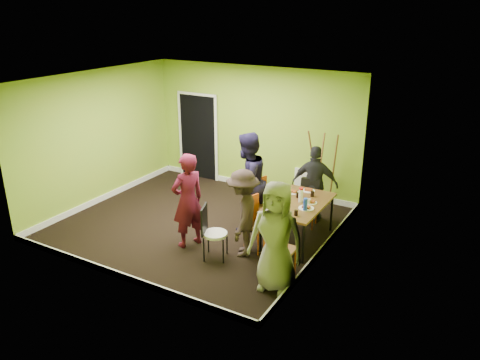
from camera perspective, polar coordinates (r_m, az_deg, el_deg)
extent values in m
plane|color=black|center=(9.22, -5.01, -5.30)|extent=(5.00, 5.00, 0.00)
cube|color=#95B42E|center=(10.55, 1.71, 6.23)|extent=(5.00, 0.04, 2.80)
cube|color=#95B42E|center=(7.09, -15.69, -1.84)|extent=(5.00, 0.04, 2.80)
cube|color=#95B42E|center=(10.29, -16.86, 4.98)|extent=(0.04, 4.50, 2.80)
cube|color=#95B42E|center=(7.62, 10.36, 0.18)|extent=(0.04, 4.50, 2.80)
cube|color=white|center=(8.39, -5.61, 12.18)|extent=(5.00, 4.50, 0.04)
cube|color=black|center=(11.38, -5.09, 5.25)|extent=(1.00, 0.05, 2.04)
cube|color=white|center=(10.31, 7.96, -0.15)|extent=(0.50, 0.04, 0.55)
cylinder|color=black|center=(8.05, 2.53, -6.46)|extent=(0.04, 0.04, 0.71)
cylinder|color=black|center=(7.77, 7.70, -7.71)|extent=(0.04, 0.04, 0.71)
cylinder|color=black|center=(9.18, 6.50, -3.03)|extent=(0.04, 0.04, 0.71)
cylinder|color=black|center=(8.94, 11.09, -3.98)|extent=(0.04, 0.04, 0.71)
cube|color=brown|center=(8.31, 7.15, -2.84)|extent=(0.90, 1.50, 0.04)
cylinder|color=#C74F12|center=(9.03, 3.14, -4.17)|extent=(0.03, 0.03, 0.47)
cylinder|color=#C74F12|center=(8.81, 1.48, -4.82)|extent=(0.03, 0.03, 0.47)
cylinder|color=#C74F12|center=(8.81, 4.77, -4.88)|extent=(0.03, 0.03, 0.47)
cylinder|color=#C74F12|center=(8.58, 3.12, -5.57)|extent=(0.03, 0.03, 0.47)
cube|color=brown|center=(8.71, 3.16, -3.45)|extent=(0.53, 0.53, 0.04)
cube|color=#C74F12|center=(8.73, 2.27, -1.36)|extent=(0.16, 0.39, 0.52)
cylinder|color=#C74F12|center=(8.40, 2.19, -6.27)|extent=(0.03, 0.03, 0.44)
cylinder|color=#C74F12|center=(8.20, 0.56, -6.99)|extent=(0.03, 0.03, 0.44)
cylinder|color=#C74F12|center=(8.20, 3.85, -7.02)|extent=(0.03, 0.03, 0.44)
cylinder|color=#C74F12|center=(7.99, 2.22, -7.78)|extent=(0.03, 0.03, 0.44)
cube|color=brown|center=(8.10, 2.22, -5.63)|extent=(0.48, 0.48, 0.04)
cube|color=#C74F12|center=(8.10, 1.32, -3.55)|extent=(0.13, 0.36, 0.49)
cylinder|color=#C74F12|center=(9.22, 9.26, -4.15)|extent=(0.02, 0.02, 0.40)
cylinder|color=#C74F12|center=(9.28, 7.46, -3.88)|extent=(0.02, 0.02, 0.40)
cylinder|color=#C74F12|center=(8.95, 8.82, -4.90)|extent=(0.02, 0.02, 0.40)
cylinder|color=#C74F12|center=(9.01, 6.96, -4.61)|extent=(0.02, 0.02, 0.40)
cube|color=brown|center=(9.03, 8.19, -3.24)|extent=(0.40, 0.40, 0.04)
cube|color=#C74F12|center=(9.09, 8.53, -1.46)|extent=(0.34, 0.07, 0.44)
cylinder|color=#C74F12|center=(7.36, 3.07, -10.35)|extent=(0.03, 0.03, 0.47)
cylinder|color=#C74F12|center=(7.23, 5.61, -11.03)|extent=(0.03, 0.03, 0.47)
cylinder|color=#C74F12|center=(7.63, 4.28, -9.16)|extent=(0.03, 0.03, 0.47)
cylinder|color=#C74F12|center=(7.51, 6.73, -9.78)|extent=(0.03, 0.03, 0.47)
cube|color=brown|center=(7.31, 4.98, -8.50)|extent=(0.41, 0.41, 0.04)
cube|color=#C74F12|center=(7.02, 4.37, -7.19)|extent=(0.39, 0.03, 0.52)
cylinder|color=black|center=(8.10, -3.89, -7.40)|extent=(0.02, 0.02, 0.43)
cylinder|color=black|center=(7.83, -4.44, -8.50)|extent=(0.02, 0.02, 0.43)
cylinder|color=black|center=(8.04, -1.60, -7.59)|extent=(0.02, 0.02, 0.43)
cylinder|color=black|center=(7.76, -2.06, -8.71)|extent=(0.02, 0.02, 0.43)
cylinder|color=white|center=(7.83, -3.03, -6.59)|extent=(0.40, 0.40, 0.05)
cube|color=black|center=(7.75, -4.38, -4.83)|extent=(0.15, 0.35, 0.48)
cylinder|color=brown|center=(9.92, 9.01, 1.51)|extent=(0.23, 0.38, 1.64)
cylinder|color=brown|center=(9.79, 11.31, 1.10)|extent=(0.23, 0.38, 1.64)
cylinder|color=brown|center=(9.64, 9.66, 0.91)|extent=(0.03, 0.37, 1.60)
cube|color=brown|center=(9.83, 10.04, 0.97)|extent=(0.44, 0.04, 0.04)
cylinder|color=white|center=(8.70, 6.48, -1.53)|extent=(0.23, 0.23, 0.01)
cylinder|color=white|center=(8.03, 4.57, -3.42)|extent=(0.25, 0.25, 0.01)
cylinder|color=white|center=(8.82, 8.35, -1.31)|extent=(0.24, 0.24, 0.01)
cylinder|color=white|center=(7.83, 4.95, -4.07)|extent=(0.25, 0.25, 0.01)
cylinder|color=white|center=(8.31, 8.64, -2.75)|extent=(0.22, 0.22, 0.01)
cylinder|color=white|center=(8.07, 8.07, -3.42)|extent=(0.27, 0.27, 0.01)
cylinder|color=white|center=(8.29, 7.42, -1.90)|extent=(0.08, 0.08, 0.23)
cylinder|color=blue|center=(7.95, 7.96, -2.98)|extent=(0.07, 0.07, 0.22)
cylinder|color=#C74F12|center=(8.53, 7.25, -1.81)|extent=(0.04, 0.04, 0.07)
cylinder|color=black|center=(8.49, 7.08, -1.83)|extent=(0.06, 0.06, 0.10)
cylinder|color=black|center=(8.57, 8.81, -1.70)|extent=(0.06, 0.06, 0.10)
cylinder|color=black|center=(7.78, 6.85, -4.00)|extent=(0.06, 0.06, 0.09)
imported|color=white|center=(8.22, 5.36, -2.52)|extent=(0.12, 0.12, 0.10)
imported|color=white|center=(8.25, 8.27, -2.59)|extent=(0.10, 0.10, 0.09)
imported|color=#510D22|center=(8.11, -6.38, -2.51)|extent=(0.61, 0.73, 1.70)
imported|color=#1B1637|center=(8.67, 0.84, -0.21)|extent=(0.82, 0.99, 1.87)
imported|color=#2D201E|center=(7.80, 0.36, -4.07)|extent=(0.88, 1.12, 1.52)
imported|color=black|center=(9.14, 9.11, -0.52)|extent=(0.95, 0.57, 1.52)
imported|color=gray|center=(6.86, 4.43, -6.92)|extent=(0.88, 0.61, 1.70)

